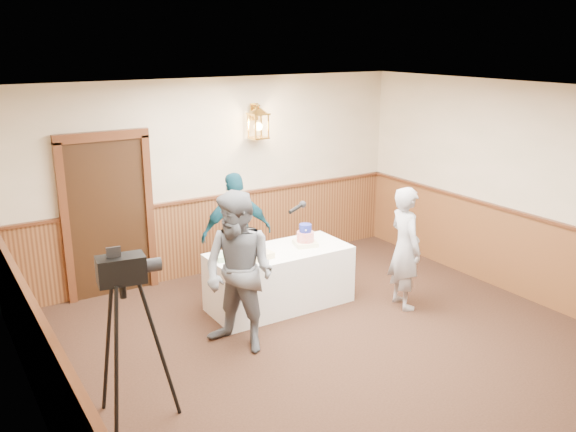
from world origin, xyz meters
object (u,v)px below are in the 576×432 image
(assistant_p, at_px, (237,234))
(tv_camera_rig, at_px, (128,352))
(tiered_cake, at_px, (305,237))
(baker, at_px, (405,248))
(display_table, at_px, (280,278))
(interviewer, at_px, (239,273))
(sheet_cake_green, at_px, (228,256))
(sheet_cake_yellow, at_px, (257,255))

(assistant_p, distance_m, tv_camera_rig, 3.06)
(tiered_cake, bearing_deg, assistant_p, 132.24)
(baker, distance_m, assistant_p, 2.20)
(display_table, bearing_deg, interviewer, -142.63)
(interviewer, relative_size, tv_camera_rig, 1.12)
(display_table, xyz_separation_m, tv_camera_rig, (-2.42, -1.47, 0.34))
(tiered_cake, distance_m, sheet_cake_green, 1.08)
(assistant_p, height_order, tv_camera_rig, assistant_p)
(sheet_cake_yellow, bearing_deg, sheet_cake_green, 152.55)
(sheet_cake_green, bearing_deg, sheet_cake_yellow, -27.45)
(baker, height_order, tv_camera_rig, tv_camera_rig)
(sheet_cake_green, xyz_separation_m, assistant_p, (0.45, 0.62, 0.04))
(sheet_cake_yellow, bearing_deg, display_table, 14.69)
(assistant_p, bearing_deg, interviewer, 71.16)
(display_table, distance_m, assistant_p, 0.86)
(baker, bearing_deg, sheet_cake_green, 77.85)
(tiered_cake, xyz_separation_m, interviewer, (-1.33, -0.71, 0.03))
(baker, bearing_deg, tiered_cake, 60.85)
(tiered_cake, height_order, sheet_cake_green, tiered_cake)
(tiered_cake, bearing_deg, interviewer, -151.73)
(sheet_cake_green, xyz_separation_m, interviewer, (-0.25, -0.79, 0.11))
(sheet_cake_yellow, relative_size, assistant_p, 0.21)
(tiered_cake, xyz_separation_m, tv_camera_rig, (-2.80, -1.46, -0.15))
(assistant_p, bearing_deg, baker, 143.63)
(sheet_cake_yellow, relative_size, baker, 0.22)
(interviewer, height_order, assistant_p, interviewer)
(baker, bearing_deg, sheet_cake_yellow, 78.50)
(display_table, distance_m, baker, 1.63)
(sheet_cake_yellow, height_order, tv_camera_rig, tv_camera_rig)
(tiered_cake, height_order, assistant_p, assistant_p)
(sheet_cake_yellow, height_order, baker, baker)
(sheet_cake_yellow, relative_size, sheet_cake_green, 1.23)
(display_table, relative_size, baker, 1.15)
(sheet_cake_yellow, xyz_separation_m, tv_camera_rig, (-2.04, -1.37, -0.07))
(sheet_cake_yellow, distance_m, tv_camera_rig, 2.46)
(display_table, height_order, interviewer, interviewer)
(tiered_cake, distance_m, assistant_p, 0.94)
(sheet_cake_yellow, height_order, interviewer, interviewer)
(baker, distance_m, tv_camera_rig, 3.80)
(sheet_cake_green, height_order, assistant_p, assistant_p)
(display_table, xyz_separation_m, baker, (1.33, -0.84, 0.41))
(sheet_cake_yellow, height_order, assistant_p, assistant_p)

